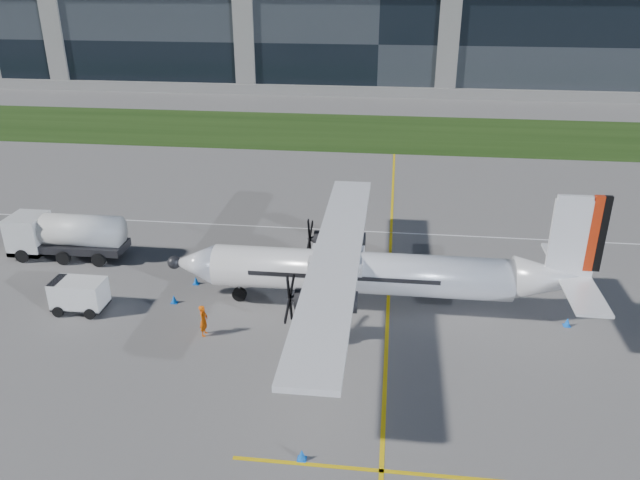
{
  "coord_description": "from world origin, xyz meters",
  "views": [
    {
      "loc": [
        2.84,
        -24.92,
        18.32
      ],
      "look_at": [
        -1.16,
        8.26,
        3.48
      ],
      "focal_mm": 35.0,
      "sensor_mm": 36.0,
      "label": 1
    }
  ],
  "objects_px": {
    "ground_crew_person": "(203,318)",
    "safety_cone_tail": "(567,322)",
    "safety_cone_nose_port": "(174,299)",
    "safety_cone_portwing": "(302,455)",
    "safety_cone_nose_stbd": "(196,280)",
    "fuel_tanker_truck": "(59,236)",
    "baggage_tug": "(79,296)",
    "safety_cone_stbdwing": "(342,220)",
    "turboprop_aircraft": "(377,251)"
  },
  "relations": [
    {
      "from": "ground_crew_person",
      "to": "safety_cone_tail",
      "type": "distance_m",
      "value": 19.9
    },
    {
      "from": "safety_cone_nose_port",
      "to": "safety_cone_portwing",
      "type": "bearing_deg",
      "value": -51.36
    },
    {
      "from": "ground_crew_person",
      "to": "safety_cone_portwing",
      "type": "relative_size",
      "value": 4.08
    },
    {
      "from": "safety_cone_nose_port",
      "to": "safety_cone_tail",
      "type": "distance_m",
      "value": 22.4
    },
    {
      "from": "ground_crew_person",
      "to": "safety_cone_nose_stbd",
      "type": "height_order",
      "value": "ground_crew_person"
    },
    {
      "from": "fuel_tanker_truck",
      "to": "safety_cone_tail",
      "type": "bearing_deg",
      "value": -9.15
    },
    {
      "from": "ground_crew_person",
      "to": "safety_cone_tail",
      "type": "xyz_separation_m",
      "value": [
        19.62,
        3.25,
        -0.77
      ]
    },
    {
      "from": "baggage_tug",
      "to": "safety_cone_nose_stbd",
      "type": "height_order",
      "value": "baggage_tug"
    },
    {
      "from": "safety_cone_stbdwing",
      "to": "safety_cone_nose_stbd",
      "type": "bearing_deg",
      "value": -126.49
    },
    {
      "from": "safety_cone_stbdwing",
      "to": "safety_cone_nose_port",
      "type": "xyz_separation_m",
      "value": [
        -8.76,
        -13.51,
        0.0
      ]
    },
    {
      "from": "baggage_tug",
      "to": "safety_cone_stbdwing",
      "type": "distance_m",
      "value": 20.36
    },
    {
      "from": "fuel_tanker_truck",
      "to": "ground_crew_person",
      "type": "relative_size",
      "value": 4.02
    },
    {
      "from": "ground_crew_person",
      "to": "safety_cone_nose_port",
      "type": "xyz_separation_m",
      "value": [
        -2.78,
        3.14,
        -0.77
      ]
    },
    {
      "from": "safety_cone_nose_stbd",
      "to": "safety_cone_tail",
      "type": "relative_size",
      "value": 1.0
    },
    {
      "from": "safety_cone_nose_port",
      "to": "turboprop_aircraft",
      "type": "bearing_deg",
      "value": 3.49
    },
    {
      "from": "baggage_tug",
      "to": "turboprop_aircraft",
      "type": "bearing_deg",
      "value": 7.38
    },
    {
      "from": "safety_cone_stbdwing",
      "to": "safety_cone_nose_port",
      "type": "relative_size",
      "value": 1.0
    },
    {
      "from": "fuel_tanker_truck",
      "to": "ground_crew_person",
      "type": "distance_m",
      "value": 15.07
    },
    {
      "from": "fuel_tanker_truck",
      "to": "safety_cone_nose_port",
      "type": "xyz_separation_m",
      "value": [
        9.7,
        -5.28,
        -1.29
      ]
    },
    {
      "from": "baggage_tug",
      "to": "safety_cone_portwing",
      "type": "relative_size",
      "value": 6.29
    },
    {
      "from": "turboprop_aircraft",
      "to": "safety_cone_portwing",
      "type": "height_order",
      "value": "turboprop_aircraft"
    },
    {
      "from": "baggage_tug",
      "to": "safety_cone_nose_port",
      "type": "xyz_separation_m",
      "value": [
        5.03,
        1.46,
        -0.69
      ]
    },
    {
      "from": "safety_cone_nose_stbd",
      "to": "safety_cone_portwing",
      "type": "bearing_deg",
      "value": -58.17
    },
    {
      "from": "ground_crew_person",
      "to": "safety_cone_nose_port",
      "type": "height_order",
      "value": "ground_crew_person"
    },
    {
      "from": "safety_cone_nose_port",
      "to": "baggage_tug",
      "type": "bearing_deg",
      "value": -163.85
    },
    {
      "from": "fuel_tanker_truck",
      "to": "safety_cone_portwing",
      "type": "xyz_separation_m",
      "value": [
        19.04,
        -16.96,
        -1.29
      ]
    },
    {
      "from": "safety_cone_portwing",
      "to": "safety_cone_nose_port",
      "type": "relative_size",
      "value": 1.0
    },
    {
      "from": "fuel_tanker_truck",
      "to": "safety_cone_stbdwing",
      "type": "xyz_separation_m",
      "value": [
        18.46,
        8.23,
        -1.29
      ]
    },
    {
      "from": "ground_crew_person",
      "to": "safety_cone_tail",
      "type": "bearing_deg",
      "value": -78.26
    },
    {
      "from": "safety_cone_nose_stbd",
      "to": "safety_cone_portwing",
      "type": "height_order",
      "value": "same"
    },
    {
      "from": "turboprop_aircraft",
      "to": "safety_cone_nose_stbd",
      "type": "bearing_deg",
      "value": 171.25
    },
    {
      "from": "turboprop_aircraft",
      "to": "ground_crew_person",
      "type": "distance_m",
      "value": 10.14
    },
    {
      "from": "fuel_tanker_truck",
      "to": "baggage_tug",
      "type": "relative_size",
      "value": 2.61
    },
    {
      "from": "safety_cone_portwing",
      "to": "safety_cone_nose_port",
      "type": "distance_m",
      "value": 14.96
    },
    {
      "from": "baggage_tug",
      "to": "safety_cone_stbdwing",
      "type": "height_order",
      "value": "baggage_tug"
    },
    {
      "from": "fuel_tanker_truck",
      "to": "safety_cone_tail",
      "type": "xyz_separation_m",
      "value": [
        32.1,
        -5.17,
        -1.29
      ]
    },
    {
      "from": "safety_cone_tail",
      "to": "safety_cone_nose_port",
      "type": "bearing_deg",
      "value": -179.73
    },
    {
      "from": "baggage_tug",
      "to": "safety_cone_nose_stbd",
      "type": "relative_size",
      "value": 6.29
    },
    {
      "from": "turboprop_aircraft",
      "to": "ground_crew_person",
      "type": "bearing_deg",
      "value": -156.73
    },
    {
      "from": "ground_crew_person",
      "to": "safety_cone_portwing",
      "type": "height_order",
      "value": "ground_crew_person"
    },
    {
      "from": "ground_crew_person",
      "to": "safety_cone_stbdwing",
      "type": "bearing_deg",
      "value": -17.42
    },
    {
      "from": "safety_cone_stbdwing",
      "to": "safety_cone_nose_port",
      "type": "distance_m",
      "value": 16.1
    },
    {
      "from": "safety_cone_nose_port",
      "to": "safety_cone_nose_stbd",
      "type": "bearing_deg",
      "value": 76.77
    },
    {
      "from": "baggage_tug",
      "to": "safety_cone_portwing",
      "type": "xyz_separation_m",
      "value": [
        14.37,
        -10.23,
        -0.69
      ]
    },
    {
      "from": "turboprop_aircraft",
      "to": "safety_cone_stbdwing",
      "type": "xyz_separation_m",
      "value": [
        -3.0,
        12.79,
        -3.47
      ]
    },
    {
      "from": "baggage_tug",
      "to": "fuel_tanker_truck",
      "type": "bearing_deg",
      "value": 124.75
    },
    {
      "from": "fuel_tanker_truck",
      "to": "safety_cone_nose_stbd",
      "type": "height_order",
      "value": "fuel_tanker_truck"
    },
    {
      "from": "safety_cone_portwing",
      "to": "safety_cone_tail",
      "type": "relative_size",
      "value": 1.0
    },
    {
      "from": "fuel_tanker_truck",
      "to": "safety_cone_tail",
      "type": "distance_m",
      "value": 32.54
    },
    {
      "from": "turboprop_aircraft",
      "to": "baggage_tug",
      "type": "xyz_separation_m",
      "value": [
        -16.79,
        -2.17,
        -2.78
      ]
    }
  ]
}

